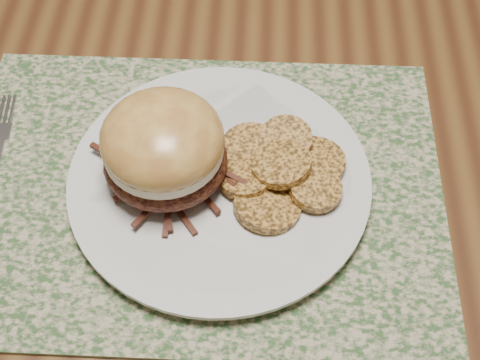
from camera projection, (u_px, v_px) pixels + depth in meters
The scene contains 6 objects.
ground at pixel (262, 294), 1.38m from camera, with size 3.50×3.50×0.00m, color #4F331B.
dining_table at pixel (277, 59), 0.83m from camera, with size 1.50×0.90×0.75m.
placemat at pixel (200, 188), 0.62m from camera, with size 0.45×0.33×0.00m, color #32522A.
dinner_plate at pixel (220, 181), 0.61m from camera, with size 0.26×0.26×0.02m, color silver.
pork_sandwich at pixel (164, 148), 0.57m from camera, with size 0.11×0.11×0.08m.
roasted_potatoes at pixel (280, 169), 0.60m from camera, with size 0.13×0.15×0.03m.
Camera 1 is at (-0.02, -0.60, 1.26)m, focal length 50.00 mm.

